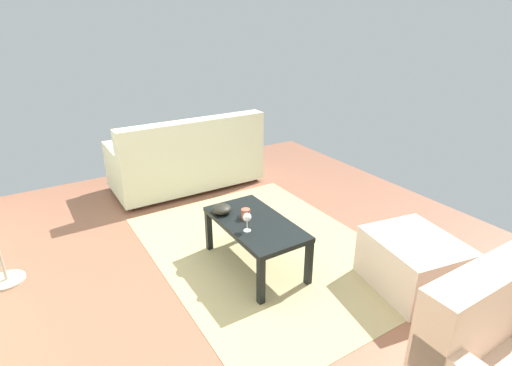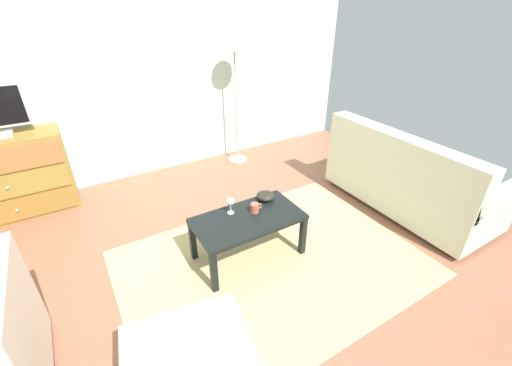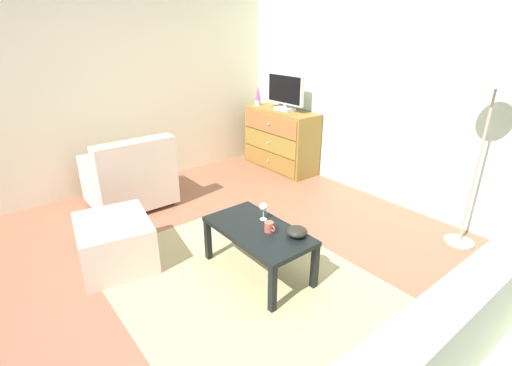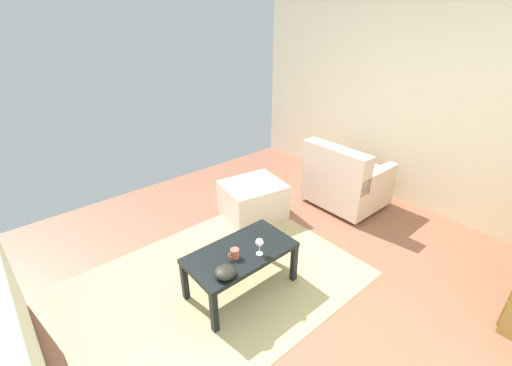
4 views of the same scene
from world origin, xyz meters
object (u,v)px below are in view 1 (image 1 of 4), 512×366
(ottoman, at_px, (413,263))
(mug, at_px, (246,214))
(bowl_decorative, at_px, (222,209))
(coffee_table, at_px, (255,227))
(wine_glass, at_px, (247,218))
(couch_large, at_px, (188,161))

(ottoman, bearing_deg, mug, 43.61)
(bowl_decorative, xyz_separation_m, ottoman, (-1.19, -1.08, -0.26))
(mug, xyz_separation_m, ottoman, (-1.00, -0.95, -0.26))
(coffee_table, height_order, mug, mug)
(wine_glass, bearing_deg, ottoman, -127.51)
(couch_large, bearing_deg, coffee_table, 174.25)
(mug, xyz_separation_m, couch_large, (1.81, -0.23, -0.13))
(coffee_table, height_order, wine_glass, wine_glass)
(wine_glass, bearing_deg, coffee_table, -54.27)
(wine_glass, relative_size, couch_large, 0.09)
(bowl_decorative, bearing_deg, mug, -146.01)
(coffee_table, distance_m, bowl_decorative, 0.34)
(ottoman, bearing_deg, bowl_decorative, 42.24)
(bowl_decorative, height_order, couch_large, couch_large)
(mug, bearing_deg, couch_large, -7.26)
(coffee_table, xyz_separation_m, ottoman, (-0.90, -0.91, -0.16))
(wine_glass, distance_m, bowl_decorative, 0.39)
(wine_glass, height_order, couch_large, couch_large)
(bowl_decorative, bearing_deg, coffee_table, -149.60)
(wine_glass, xyz_separation_m, mug, (0.19, -0.10, -0.07))
(coffee_table, xyz_separation_m, couch_large, (1.90, -0.19, -0.03))
(coffee_table, distance_m, wine_glass, 0.24)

